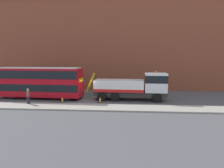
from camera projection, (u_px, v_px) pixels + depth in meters
name	position (u px, v px, depth m)	size (l,w,h in m)	color
ground_plane	(88.00, 100.00, 24.90)	(120.00, 120.00, 0.00)	#4C4C51
near_kerb	(80.00, 107.00, 20.74)	(60.00, 2.80, 0.15)	gray
building_facade	(97.00, 41.00, 32.50)	(60.00, 1.50, 16.00)	brown
recovery_tow_truck	(133.00, 86.00, 24.46)	(10.20, 3.13, 3.67)	#2D2D2D
double_decker_bus	(40.00, 82.00, 25.37)	(11.14, 3.15, 4.06)	#B70C19
pedestrian_onlooker	(28.00, 96.00, 21.86)	(0.43, 0.48, 1.71)	#232333
traffic_cone_near_bus	(62.00, 99.00, 23.35)	(0.36, 0.36, 0.72)	orange
traffic_cone_midway	(100.00, 100.00, 23.09)	(0.36, 0.36, 0.72)	orange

